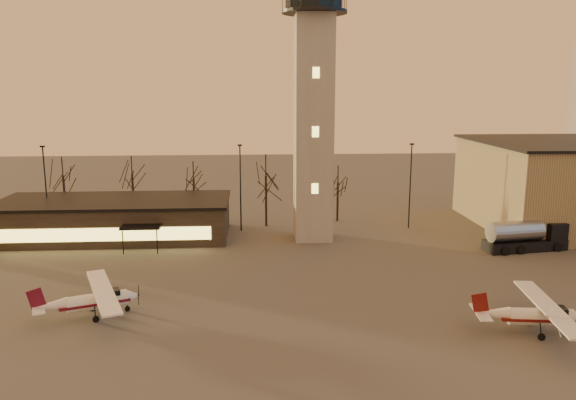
{
  "coord_description": "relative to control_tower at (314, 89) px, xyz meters",
  "views": [
    {
      "loc": [
        -6.62,
        -30.2,
        16.53
      ],
      "look_at": [
        -3.83,
        13.0,
        7.82
      ],
      "focal_mm": 35.0,
      "sensor_mm": 36.0,
      "label": 1
    }
  ],
  "objects": [
    {
      "name": "ground",
      "position": [
        0.0,
        -30.0,
        -16.33
      ],
      "size": [
        220.0,
        220.0,
        0.0
      ],
      "primitive_type": "plane",
      "color": "#484543",
      "rests_on": "ground"
    },
    {
      "name": "control_tower",
      "position": [
        0.0,
        0.0,
        0.0
      ],
      "size": [
        6.8,
        6.8,
        32.6
      ],
      "color": "gray",
      "rests_on": "ground"
    },
    {
      "name": "terminal",
      "position": [
        -21.99,
        1.98,
        -14.17
      ],
      "size": [
        25.4,
        12.2,
        4.3
      ],
      "color": "black",
      "rests_on": "ground"
    },
    {
      "name": "light_poles",
      "position": [
        0.5,
        1.0,
        -10.92
      ],
      "size": [
        58.5,
        12.25,
        10.14
      ],
      "color": "black",
      "rests_on": "ground"
    },
    {
      "name": "tree_row",
      "position": [
        -13.7,
        9.16,
        -10.39
      ],
      "size": [
        37.2,
        9.2,
        8.8
      ],
      "color": "black",
      "rests_on": "ground"
    },
    {
      "name": "cessna_front",
      "position": [
        13.01,
        -25.5,
        -15.35
      ],
      "size": [
        8.2,
        10.33,
        2.84
      ],
      "rotation": [
        0.0,
        0.0,
        -0.13
      ],
      "color": "silver",
      "rests_on": "ground"
    },
    {
      "name": "cessna_rear",
      "position": [
        -17.98,
        -20.51,
        -15.37
      ],
      "size": [
        8.14,
        9.9,
        2.79
      ],
      "rotation": [
        0.0,
        0.0,
        0.37
      ],
      "color": "white",
      "rests_on": "ground"
    },
    {
      "name": "fuel_truck",
      "position": [
        21.35,
        -6.0,
        -15.08
      ],
      "size": [
        8.8,
        3.87,
        3.16
      ],
      "rotation": [
        0.0,
        0.0,
        0.16
      ],
      "color": "black",
      "rests_on": "ground"
    }
  ]
}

